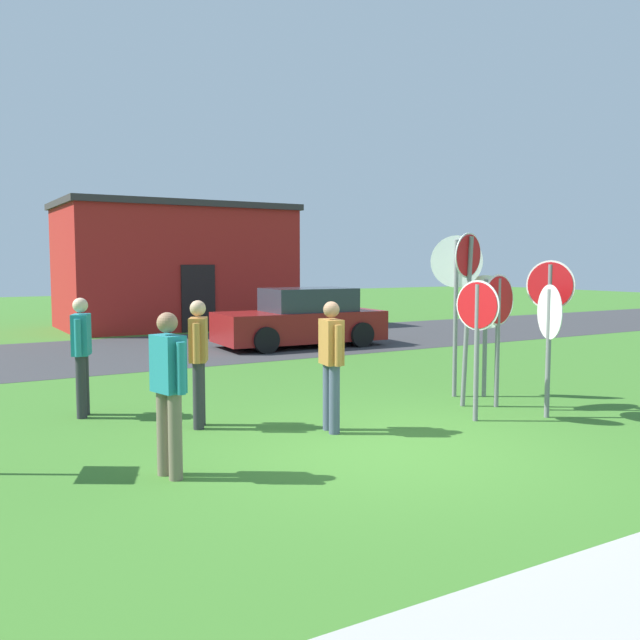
{
  "coord_description": "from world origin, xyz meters",
  "views": [
    {
      "loc": [
        -4.65,
        -6.31,
        2.19
      ],
      "look_at": [
        0.67,
        2.67,
        1.3
      ],
      "focal_mm": 38.27,
      "sensor_mm": 36.0,
      "label": 1
    }
  ],
  "objects_px": {
    "stop_sign_rear_right": "(550,309)",
    "parked_car_on_street": "(302,320)",
    "stop_sign_leaning_left": "(468,291)",
    "stop_sign_far_back": "(477,326)",
    "person_in_dark_shirt": "(199,356)",
    "person_in_teal": "(331,359)",
    "stop_sign_center_cluster": "(498,317)",
    "stop_sign_rear_left": "(549,328)",
    "person_with_sunhat": "(82,350)",
    "person_on_left": "(168,385)",
    "stop_sign_leaning_right": "(456,286)",
    "stop_sign_tallest": "(486,314)"
  },
  "relations": [
    {
      "from": "person_in_dark_shirt",
      "to": "person_in_teal",
      "type": "distance_m",
      "value": 1.77
    },
    {
      "from": "person_on_left",
      "to": "stop_sign_center_cluster",
      "type": "bearing_deg",
      "value": 8.13
    },
    {
      "from": "person_in_teal",
      "to": "stop_sign_tallest",
      "type": "bearing_deg",
      "value": 11.78
    },
    {
      "from": "stop_sign_center_cluster",
      "to": "stop_sign_far_back",
      "type": "xyz_separation_m",
      "value": [
        -0.92,
        -0.52,
        -0.06
      ]
    },
    {
      "from": "stop_sign_rear_right",
      "to": "parked_car_on_street",
      "type": "bearing_deg",
      "value": 85.87
    },
    {
      "from": "parked_car_on_street",
      "to": "stop_sign_tallest",
      "type": "bearing_deg",
      "value": -95.32
    },
    {
      "from": "stop_sign_center_cluster",
      "to": "stop_sign_far_back",
      "type": "relative_size",
      "value": 1.03
    },
    {
      "from": "stop_sign_leaning_left",
      "to": "person_with_sunhat",
      "type": "distance_m",
      "value": 5.67
    },
    {
      "from": "stop_sign_center_cluster",
      "to": "stop_sign_far_back",
      "type": "height_order",
      "value": "stop_sign_center_cluster"
    },
    {
      "from": "stop_sign_rear_right",
      "to": "stop_sign_tallest",
      "type": "bearing_deg",
      "value": 92.95
    },
    {
      "from": "stop_sign_leaning_left",
      "to": "stop_sign_rear_left",
      "type": "distance_m",
      "value": 1.32
    },
    {
      "from": "stop_sign_center_cluster",
      "to": "stop_sign_rear_right",
      "type": "distance_m",
      "value": 0.74
    },
    {
      "from": "stop_sign_rear_left",
      "to": "stop_sign_leaning_right",
      "type": "bearing_deg",
      "value": 93.41
    },
    {
      "from": "parked_car_on_street",
      "to": "stop_sign_leaning_right",
      "type": "bearing_deg",
      "value": -98.84
    },
    {
      "from": "stop_sign_leaning_right",
      "to": "person_in_teal",
      "type": "xyz_separation_m",
      "value": [
        -2.94,
        -0.95,
        -0.86
      ]
    },
    {
      "from": "stop_sign_leaning_left",
      "to": "person_in_teal",
      "type": "distance_m",
      "value": 2.7
    },
    {
      "from": "stop_sign_rear_right",
      "to": "person_in_dark_shirt",
      "type": "bearing_deg",
      "value": 161.2
    },
    {
      "from": "person_on_left",
      "to": "person_in_teal",
      "type": "height_order",
      "value": "same"
    },
    {
      "from": "stop_sign_leaning_left",
      "to": "stop_sign_leaning_right",
      "type": "distance_m",
      "value": 0.78
    },
    {
      "from": "stop_sign_far_back",
      "to": "stop_sign_rear_left",
      "type": "relative_size",
      "value": 1.04
    },
    {
      "from": "stop_sign_far_back",
      "to": "person_in_dark_shirt",
      "type": "height_order",
      "value": "stop_sign_far_back"
    },
    {
      "from": "person_in_teal",
      "to": "stop_sign_far_back",
      "type": "bearing_deg",
      "value": -13.97
    },
    {
      "from": "stop_sign_rear_right",
      "to": "person_in_teal",
      "type": "distance_m",
      "value": 3.51
    },
    {
      "from": "stop_sign_leaning_left",
      "to": "person_in_dark_shirt",
      "type": "bearing_deg",
      "value": 168.0
    },
    {
      "from": "stop_sign_far_back",
      "to": "person_on_left",
      "type": "xyz_separation_m",
      "value": [
        -4.42,
        -0.25,
        -0.36
      ]
    },
    {
      "from": "parked_car_on_street",
      "to": "stop_sign_leaning_left",
      "type": "xyz_separation_m",
      "value": [
        -1.49,
        -7.77,
        1.07
      ]
    },
    {
      "from": "person_on_left",
      "to": "person_in_teal",
      "type": "xyz_separation_m",
      "value": [
        2.39,
        0.75,
        0.0
      ]
    },
    {
      "from": "stop_sign_tallest",
      "to": "stop_sign_rear_right",
      "type": "bearing_deg",
      "value": -87.05
    },
    {
      "from": "stop_sign_center_cluster",
      "to": "stop_sign_rear_right",
      "type": "xyz_separation_m",
      "value": [
        0.48,
        -0.55,
        0.14
      ]
    },
    {
      "from": "stop_sign_leaning_right",
      "to": "person_with_sunhat",
      "type": "relative_size",
      "value": 1.55
    },
    {
      "from": "stop_sign_far_back",
      "to": "stop_sign_rear_right",
      "type": "bearing_deg",
      "value": -1.22
    },
    {
      "from": "stop_sign_far_back",
      "to": "person_in_teal",
      "type": "bearing_deg",
      "value": 166.03
    },
    {
      "from": "stop_sign_leaning_left",
      "to": "stop_sign_tallest",
      "type": "distance_m",
      "value": 1.0
    },
    {
      "from": "stop_sign_far_back",
      "to": "stop_sign_rear_right",
      "type": "xyz_separation_m",
      "value": [
        1.4,
        -0.03,
        0.2
      ]
    },
    {
      "from": "stop_sign_center_cluster",
      "to": "stop_sign_rear_left",
      "type": "distance_m",
      "value": 0.88
    },
    {
      "from": "parked_car_on_street",
      "to": "stop_sign_leaning_right",
      "type": "xyz_separation_m",
      "value": [
        -1.1,
        -7.09,
        1.12
      ]
    },
    {
      "from": "stop_sign_rear_right",
      "to": "person_with_sunhat",
      "type": "relative_size",
      "value": 1.31
    },
    {
      "from": "person_with_sunhat",
      "to": "person_on_left",
      "type": "bearing_deg",
      "value": -86.82
    },
    {
      "from": "stop_sign_center_cluster",
      "to": "person_with_sunhat",
      "type": "height_order",
      "value": "stop_sign_center_cluster"
    },
    {
      "from": "stop_sign_far_back",
      "to": "stop_sign_tallest",
      "type": "relative_size",
      "value": 0.98
    },
    {
      "from": "stop_sign_leaning_left",
      "to": "stop_sign_tallest",
      "type": "height_order",
      "value": "stop_sign_leaning_left"
    },
    {
      "from": "stop_sign_center_cluster",
      "to": "stop_sign_far_back",
      "type": "bearing_deg",
      "value": -150.68
    },
    {
      "from": "stop_sign_far_back",
      "to": "person_in_dark_shirt",
      "type": "distance_m",
      "value": 3.78
    },
    {
      "from": "person_in_dark_shirt",
      "to": "person_in_teal",
      "type": "height_order",
      "value": "same"
    },
    {
      "from": "stop_sign_center_cluster",
      "to": "stop_sign_leaning_right",
      "type": "distance_m",
      "value": 1.03
    },
    {
      "from": "person_in_dark_shirt",
      "to": "person_with_sunhat",
      "type": "xyz_separation_m",
      "value": [
        -1.2,
        1.44,
        0.0
      ]
    },
    {
      "from": "stop_sign_rear_right",
      "to": "person_on_left",
      "type": "distance_m",
      "value": 5.85
    },
    {
      "from": "stop_sign_center_cluster",
      "to": "stop_sign_rear_left",
      "type": "xyz_separation_m",
      "value": [
        0.1,
        -0.87,
        -0.1
      ]
    },
    {
      "from": "stop_sign_tallest",
      "to": "person_in_dark_shirt",
      "type": "xyz_separation_m",
      "value": [
        -4.74,
        0.4,
        -0.4
      ]
    },
    {
      "from": "stop_sign_rear_left",
      "to": "stop_sign_rear_right",
      "type": "relative_size",
      "value": 0.85
    }
  ]
}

